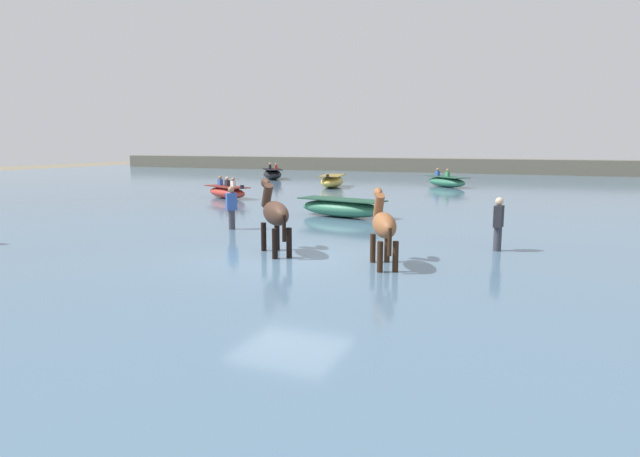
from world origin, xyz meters
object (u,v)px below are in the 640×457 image
boat_far_offshore (332,181)px  boat_distant_east (341,208)px  boat_distant_west (227,192)px  boat_mid_channel (446,182)px  person_spectator_far (498,228)px  horse_lead_dark_bay (275,215)px  boat_near_port (272,174)px  person_onlooker_right (232,210)px  horse_trailing_chestnut (384,227)px

boat_far_offshore → boat_distant_east: (5.26, -12.56, -0.05)m
boat_distant_west → boat_mid_channel: bearing=51.8°
boat_mid_channel → person_spectator_far: (4.61, -20.11, 0.26)m
horse_lead_dark_bay → person_spectator_far: (5.03, 2.45, -0.36)m
boat_mid_channel → person_spectator_far: bearing=-77.1°
boat_distant_east → boat_near_port: bearing=124.3°
boat_mid_channel → boat_distant_east: bearing=-94.6°
boat_far_offshore → person_onlooker_right: 16.91m
horse_lead_dark_bay → boat_distant_east: 7.01m
boat_mid_channel → person_onlooker_right: person_onlooker_right is taller
person_spectator_far → boat_distant_west: bearing=147.0°
horse_lead_dark_bay → boat_mid_channel: bearing=88.9°
boat_far_offshore → boat_near_port: size_ratio=0.97×
horse_trailing_chestnut → boat_distant_east: (-3.66, 7.25, -0.55)m
boat_far_offshore → person_onlooker_right: size_ratio=2.26×
boat_mid_channel → person_onlooker_right: (-3.44, -19.69, 0.26)m
boat_distant_east → person_spectator_far: person_spectator_far is taller
boat_distant_west → person_onlooker_right: person_onlooker_right is taller
boat_mid_channel → person_spectator_far: 20.63m
horse_lead_dark_bay → boat_distant_east: (-0.82, 6.93, -0.63)m
horse_trailing_chestnut → boat_far_offshore: horse_trailing_chestnut is taller
boat_distant_west → boat_near_port: (-4.66, 13.78, 0.08)m
horse_trailing_chestnut → person_onlooker_right: 6.67m
boat_far_offshore → boat_distant_east: bearing=-67.3°
boat_distant_west → horse_trailing_chestnut: bearing=-45.5°
boat_distant_west → person_spectator_far: size_ratio=1.90×
boat_mid_channel → boat_near_port: 13.79m
boat_distant_west → boat_near_port: bearing=108.7°
horse_lead_dark_bay → boat_mid_channel: horse_lead_dark_bay is taller
boat_distant_east → person_spectator_far: size_ratio=2.23×
horse_lead_dark_bay → boat_distant_east: horse_lead_dark_bay is taller
horse_trailing_chestnut → person_spectator_far: 3.54m
horse_lead_dark_bay → boat_distant_east: bearing=96.8°
boat_distant_west → boat_far_offshore: size_ratio=0.84×
boat_mid_channel → person_onlooker_right: bearing=-99.9°
horse_trailing_chestnut → boat_near_port: bearing=122.3°
boat_far_offshore → boat_near_port: 8.96m
boat_near_port → boat_far_offshore: bearing=-38.0°
boat_distant_west → horse_lead_dark_bay: bearing=-52.9°
boat_far_offshore → person_spectator_far: person_spectator_far is taller
horse_lead_dark_bay → boat_far_offshore: (-6.08, 19.49, -0.58)m
horse_trailing_chestnut → boat_far_offshore: size_ratio=0.53×
boat_near_port → person_onlooker_right: bearing=-65.4°
horse_lead_dark_bay → boat_distant_west: bearing=127.1°
horse_trailing_chestnut → boat_distant_east: bearing=116.8°
horse_lead_dark_bay → person_spectator_far: horse_lead_dark_bay is taller
boat_distant_west → person_spectator_far: (13.52, -8.77, 0.28)m
horse_trailing_chestnut → person_onlooker_right: bearing=151.5°
horse_lead_dark_bay → boat_near_port: bearing=117.7°
boat_far_offshore → boat_near_port: boat_near_port is taller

